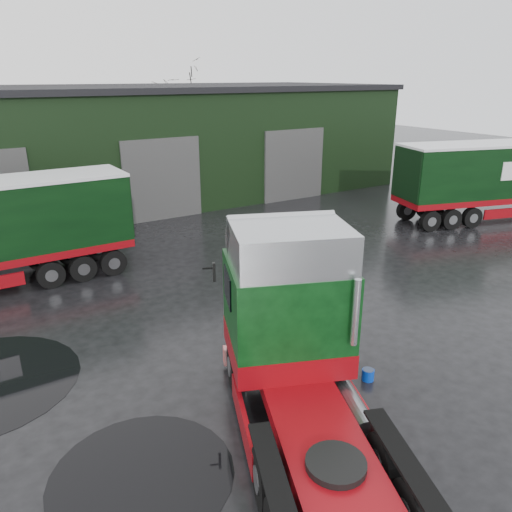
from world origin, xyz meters
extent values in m
plane|color=black|center=(0.00, 0.00, 0.00)|extent=(100.00, 100.00, 0.00)
cube|color=black|center=(2.00, 20.00, 3.00)|extent=(32.00, 12.00, 6.00)
cube|color=black|center=(2.00, 20.00, 6.15)|extent=(32.40, 12.40, 0.30)
cylinder|color=#0836BE|center=(0.68, -1.95, 0.14)|extent=(0.36, 0.36, 0.27)
cylinder|color=black|center=(-4.96, -2.02, 0.00)|extent=(3.37, 3.37, 0.01)
cylinder|color=black|center=(2.00, 5.04, 0.00)|extent=(2.13, 2.13, 0.01)
camera|label=1|loc=(-6.98, -9.20, 6.88)|focal=35.00mm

